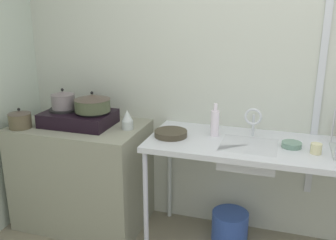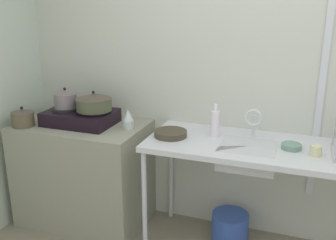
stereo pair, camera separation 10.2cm
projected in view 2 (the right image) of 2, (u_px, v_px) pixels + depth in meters
wall_back at (284, 71)px, 2.82m from camera, size 5.08×0.10×2.70m
wall_metal_strip at (326, 55)px, 2.64m from camera, size 0.05×0.01×2.16m
counter_concrete at (84, 173)px, 3.24m from camera, size 1.05×0.66×0.88m
counter_sink at (263, 154)px, 2.66m from camera, size 1.65×0.66×0.88m
stove at (81, 117)px, 3.09m from camera, size 0.55×0.38×0.13m
pot_on_left_burner at (65, 99)px, 3.10m from camera, size 0.19×0.19×0.17m
pot_on_right_burner at (94, 102)px, 3.01m from camera, size 0.29×0.29×0.16m
pot_beside_stove at (23, 118)px, 3.04m from camera, size 0.18×0.18×0.16m
percolator at (128, 119)px, 2.97m from camera, size 0.09×0.09×0.15m
sink_basin at (248, 155)px, 2.65m from camera, size 0.39×0.35×0.14m
faucet at (253, 119)px, 2.73m from camera, size 0.13×0.07×0.23m
frying_pan at (171, 133)px, 2.81m from camera, size 0.24×0.24×0.04m
cup_by_rack at (316, 151)px, 2.45m from camera, size 0.07×0.07×0.07m
small_bowl_on_drainboard at (291, 146)px, 2.57m from camera, size 0.13×0.13×0.04m
bottle_by_sink at (215, 123)px, 2.79m from camera, size 0.06×0.06×0.25m
bucket_on_floor at (230, 227)px, 3.02m from camera, size 0.29×0.29×0.24m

